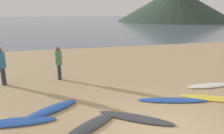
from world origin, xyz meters
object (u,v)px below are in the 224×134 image
at_px(surfboard_3, 91,125).
at_px(surfboard_6, 215,98).
at_px(person_0, 1,63).
at_px(surfboard_4, 135,118).
at_px(person_2, 59,60).
at_px(surfboard_5, 173,100).
at_px(surfboard_7, 209,85).
at_px(surfboard_2, 53,109).
at_px(surfboard_1, 12,122).

xyz_separation_m(surfboard_3, surfboard_6, (4.96, 0.70, -0.01)).
bearing_deg(person_0, surfboard_4, -87.68).
xyz_separation_m(person_0, person_2, (2.50, 0.14, -0.07)).
bearing_deg(surfboard_3, surfboard_5, -18.35).
relative_size(surfboard_7, person_0, 1.20).
distance_m(surfboard_2, surfboard_6, 6.12).
bearing_deg(surfboard_3, person_2, 65.21).
bearing_deg(surfboard_4, surfboard_3, -141.91).
bearing_deg(person_0, person_2, -41.40).
height_order(surfboard_1, surfboard_4, surfboard_4).
distance_m(surfboard_2, surfboard_4, 2.87).
bearing_deg(surfboard_7, surfboard_5, -156.23).
xyz_separation_m(surfboard_4, person_0, (-4.77, 4.47, 1.02)).
height_order(surfboard_2, person_0, person_0).
xyz_separation_m(surfboard_2, person_0, (-2.21, 3.18, 1.00)).
distance_m(surfboard_7, person_2, 7.17).
distance_m(surfboard_2, surfboard_3, 1.77).
relative_size(surfboard_2, surfboard_4, 0.80).
distance_m(surfboard_1, surfboard_2, 1.32).
bearing_deg(surfboard_4, surfboard_5, 60.60).
bearing_deg(person_2, surfboard_6, 151.12).
xyz_separation_m(surfboard_1, surfboard_6, (7.27, -0.09, -0.00)).
distance_m(surfboard_5, person_0, 7.60).
relative_size(surfboard_4, surfboard_6, 0.96).
bearing_deg(surfboard_1, surfboard_7, 13.11).
height_order(surfboard_7, person_2, person_2).
distance_m(surfboard_4, person_0, 6.61).
xyz_separation_m(surfboard_2, surfboard_7, (6.86, 0.61, -0.01)).
height_order(surfboard_2, surfboard_5, surfboard_2).
bearing_deg(person_0, surfboard_3, -98.31).
xyz_separation_m(surfboard_2, surfboard_6, (6.08, -0.66, -0.02)).
relative_size(surfboard_2, surfboard_3, 0.99).
relative_size(surfboard_2, surfboard_5, 0.74).
bearing_deg(surfboard_3, surfboard_4, -31.67).
distance_m(surfboard_2, person_0, 4.00).
relative_size(surfboard_2, surfboard_7, 0.92).
relative_size(surfboard_3, surfboard_7, 0.93).
xyz_separation_m(surfboard_6, surfboard_7, (0.78, 1.27, 0.00)).
bearing_deg(person_2, surfboard_1, 74.82).
distance_m(surfboard_1, person_0, 4.03).
height_order(surfboard_2, surfboard_4, surfboard_2).
xyz_separation_m(surfboard_3, person_0, (-3.33, 4.55, 1.01)).
height_order(surfboard_3, surfboard_5, surfboard_3).
distance_m(surfboard_3, surfboard_7, 6.06).
bearing_deg(surfboard_6, surfboard_3, -143.00).
distance_m(surfboard_2, person_2, 3.46).
bearing_deg(surfboard_2, surfboard_7, -28.10).
distance_m(surfboard_1, surfboard_6, 7.27).
height_order(surfboard_5, person_2, person_2).
xyz_separation_m(surfboard_5, surfboard_7, (2.43, 0.99, 0.00)).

